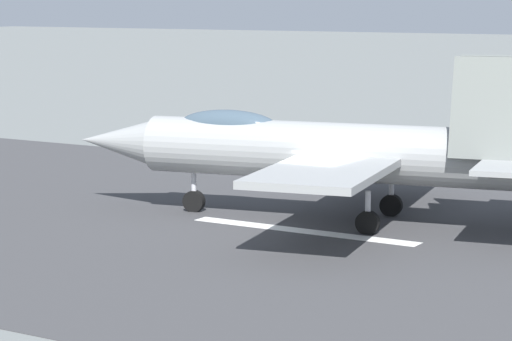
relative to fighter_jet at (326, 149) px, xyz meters
name	(u,v)px	position (x,y,z in m)	size (l,w,h in m)	color
ground_plane	(314,233)	(-0.56, 1.89, -2.44)	(400.00, 400.00, 0.00)	slate
runway_strip	(314,233)	(-0.58, 1.89, -2.43)	(240.00, 26.00, 0.02)	#3B3B3E
fighter_jet	(326,149)	(0.00, 0.00, 0.00)	(17.56, 14.21, 5.64)	#939596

